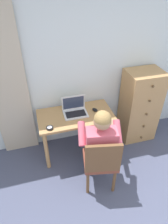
# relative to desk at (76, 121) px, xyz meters

# --- Properties ---
(wall_back) EXTENTS (4.80, 0.05, 2.50)m
(wall_back) POSITION_rel_desk_xyz_m (0.29, 0.36, 0.65)
(wall_back) COLOR silver
(wall_back) RESTS_ON ground_plane
(curtain_panel) EXTENTS (0.51, 0.03, 2.18)m
(curtain_panel) POSITION_rel_desk_xyz_m (-0.85, 0.29, 0.50)
(curtain_panel) COLOR #BCAD99
(curtain_panel) RESTS_ON ground_plane
(desk) EXTENTS (1.08, 0.58, 0.71)m
(desk) POSITION_rel_desk_xyz_m (0.00, 0.00, 0.00)
(desk) COLOR tan
(desk) RESTS_ON ground_plane
(dresser) EXTENTS (0.55, 0.46, 1.21)m
(dresser) POSITION_rel_desk_xyz_m (1.09, 0.08, 0.01)
(dresser) COLOR tan
(dresser) RESTS_ON ground_plane
(chair) EXTENTS (0.49, 0.48, 0.89)m
(chair) POSITION_rel_desk_xyz_m (0.14, -0.74, -0.10)
(chair) COLOR brown
(chair) RESTS_ON ground_plane
(person_seated) EXTENTS (0.61, 0.64, 1.20)m
(person_seated) POSITION_rel_desk_xyz_m (0.17, -0.56, 0.08)
(person_seated) COLOR #6B84AD
(person_seated) RESTS_ON ground_plane
(laptop) EXTENTS (0.34, 0.25, 0.24)m
(laptop) POSITION_rel_desk_xyz_m (0.00, 0.05, 0.17)
(laptop) COLOR silver
(laptop) RESTS_ON desk
(computer_mouse) EXTENTS (0.09, 0.12, 0.03)m
(computer_mouse) POSITION_rel_desk_xyz_m (0.30, 0.02, 0.13)
(computer_mouse) COLOR black
(computer_mouse) RESTS_ON desk
(desk_clock) EXTENTS (0.09, 0.09, 0.03)m
(desk_clock) POSITION_rel_desk_xyz_m (-0.40, -0.21, 0.13)
(desk_clock) COLOR black
(desk_clock) RESTS_ON desk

